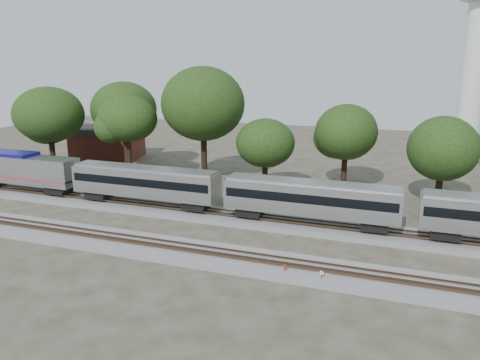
% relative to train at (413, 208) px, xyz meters
% --- Properties ---
extents(ground, '(160.00, 160.00, 0.00)m').
position_rel_train_xyz_m(ground, '(-16.32, -6.00, -3.19)').
color(ground, '#383328').
rests_on(ground, ground).
extents(track_far, '(160.00, 5.00, 0.73)m').
position_rel_train_xyz_m(track_far, '(-16.32, -0.00, -2.99)').
color(track_far, slate).
rests_on(track_far, ground).
extents(track_near, '(160.00, 5.00, 0.73)m').
position_rel_train_xyz_m(track_near, '(-16.32, -10.00, -2.99)').
color(track_near, slate).
rests_on(track_near, ground).
extents(train, '(108.59, 3.10, 4.57)m').
position_rel_train_xyz_m(train, '(0.00, 0.00, 0.00)').
color(train, silver).
rests_on(train, ground).
extents(switch_stand_red, '(0.30, 0.06, 0.94)m').
position_rel_train_xyz_m(switch_stand_red, '(-9.11, -11.23, -2.59)').
color(switch_stand_red, '#512D19').
rests_on(switch_stand_red, ground).
extents(switch_stand_white, '(0.32, 0.10, 1.02)m').
position_rel_train_xyz_m(switch_stand_white, '(-6.21, -11.50, -2.54)').
color(switch_stand_white, '#512D19').
rests_on(switch_stand_white, ground).
extents(switch_lever, '(0.58, 0.46, 0.30)m').
position_rel_train_xyz_m(switch_lever, '(-8.68, -11.42, -3.04)').
color(switch_lever, '#512D19').
rests_on(switch_lever, ground).
extents(brick_building, '(12.64, 10.30, 5.32)m').
position_rel_train_xyz_m(brick_building, '(-49.06, 22.64, -0.52)').
color(brick_building, brown).
rests_on(brick_building, ground).
extents(tree_0, '(8.90, 8.90, 12.55)m').
position_rel_train_xyz_m(tree_0, '(-49.44, 9.81, 5.55)').
color(tree_0, black).
rests_on(tree_0, ground).
extents(tree_1, '(9.52, 9.52, 13.42)m').
position_rel_train_xyz_m(tree_1, '(-40.28, 14.93, 6.16)').
color(tree_1, black).
rests_on(tree_1, ground).
extents(tree_2, '(8.91, 8.91, 12.57)m').
position_rel_train_xyz_m(tree_2, '(-36.06, 9.24, 5.56)').
color(tree_2, black).
rests_on(tree_2, ground).
extents(tree_3, '(10.88, 10.88, 15.34)m').
position_rel_train_xyz_m(tree_3, '(-26.77, 13.08, 7.50)').
color(tree_3, black).
rests_on(tree_3, ground).
extents(tree_4, '(6.57, 6.57, 9.26)m').
position_rel_train_xyz_m(tree_4, '(-17.30, 10.37, 3.25)').
color(tree_4, black).
rests_on(tree_4, ground).
extents(tree_5, '(7.72, 7.72, 10.89)m').
position_rel_train_xyz_m(tree_5, '(-8.24, 15.19, 4.39)').
color(tree_5, black).
rests_on(tree_5, ground).
extents(tree_6, '(6.89, 6.89, 9.72)m').
position_rel_train_xyz_m(tree_6, '(2.83, 11.86, 3.57)').
color(tree_6, black).
rests_on(tree_6, ground).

